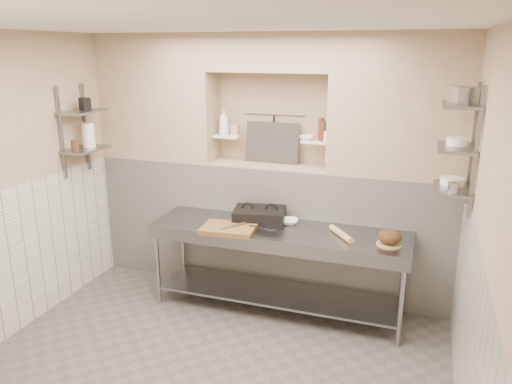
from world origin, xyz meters
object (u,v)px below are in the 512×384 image
at_px(cutting_board, 229,229).
at_px(bowl_alcove, 307,138).
at_px(panini_press, 259,215).
at_px(rolling_pin, 341,234).
at_px(jug_left, 89,135).
at_px(bread_loaf, 390,237).
at_px(prep_table, 278,253).
at_px(mixing_bowl, 289,221).
at_px(bottle_soap, 224,122).

distance_m(cutting_board, bowl_alcove, 1.26).
xyz_separation_m(panini_press, rolling_pin, (0.87, -0.14, -0.04)).
distance_m(cutting_board, jug_left, 1.86).
xyz_separation_m(bread_loaf, bowl_alcove, (-0.95, 0.63, 0.76)).
bearing_deg(rolling_pin, bread_loaf, -7.12).
bearing_deg(bowl_alcove, cutting_board, -126.68).
xyz_separation_m(prep_table, cutting_board, (-0.45, -0.21, 0.28)).
distance_m(mixing_bowl, rolling_pin, 0.61).
height_order(bread_loaf, jug_left, jug_left).
bearing_deg(prep_table, panini_press, 150.88).
distance_m(cutting_board, bottle_soap, 1.27).
xyz_separation_m(rolling_pin, jug_left, (-2.75, -0.06, 0.81)).
xyz_separation_m(bowl_alcove, jug_left, (-2.25, -0.63, 0.01)).
bearing_deg(jug_left, bowl_alcove, 15.74).
distance_m(prep_table, bowl_alcove, 1.24).
xyz_separation_m(prep_table, panini_press, (-0.25, 0.14, 0.33)).
xyz_separation_m(mixing_bowl, bread_loaf, (1.03, -0.25, 0.05)).
bearing_deg(rolling_pin, bottle_soap, 157.97).
bearing_deg(bottle_soap, cutting_board, -65.36).
bearing_deg(prep_table, bottle_soap, 144.61).
bearing_deg(bottle_soap, rolling_pin, -22.03).
height_order(bread_loaf, bowl_alcove, bowl_alcove).
relative_size(bowl_alcove, jug_left, 0.58).
xyz_separation_m(mixing_bowl, bottle_soap, (-0.86, 0.39, 0.93)).
relative_size(prep_table, rolling_pin, 6.56).
height_order(mixing_bowl, rolling_pin, rolling_pin).
bearing_deg(mixing_bowl, prep_table, -106.61).
height_order(prep_table, panini_press, panini_press).
relative_size(cutting_board, rolling_pin, 1.32).
bearing_deg(jug_left, prep_table, 1.89).
distance_m(panini_press, bowl_alcove, 0.95).
height_order(bottle_soap, jug_left, bottle_soap).
bearing_deg(panini_press, rolling_pin, -21.18).
relative_size(prep_table, bread_loaf, 12.01).
distance_m(bread_loaf, bowl_alcove, 1.37).
bearing_deg(jug_left, cutting_board, -4.90).
xyz_separation_m(panini_press, bottle_soap, (-0.56, 0.44, 0.88)).
bearing_deg(jug_left, panini_press, 6.30).
relative_size(panini_press, bottle_soap, 2.07).
relative_size(rolling_pin, bowl_alcove, 2.62).
bearing_deg(mixing_bowl, cutting_board, -141.64).
distance_m(prep_table, panini_press, 0.43).
relative_size(prep_table, jug_left, 9.99).
bearing_deg(mixing_bowl, bowl_alcove, 78.68).
xyz_separation_m(panini_press, bowl_alcove, (0.38, 0.43, 0.76)).
relative_size(bread_loaf, bowl_alcove, 1.43).
bearing_deg(rolling_pin, panini_press, 170.66).
relative_size(panini_press, jug_left, 2.26).
bearing_deg(bowl_alcove, bread_loaf, -33.35).
distance_m(prep_table, rolling_pin, 0.69).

